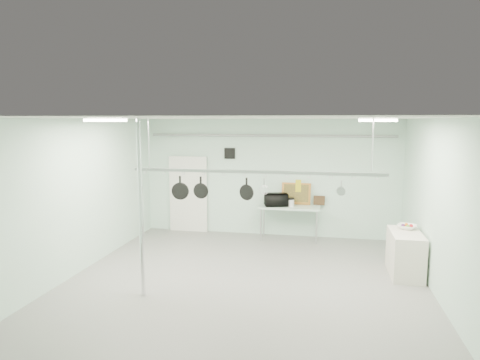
% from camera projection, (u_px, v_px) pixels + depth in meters
% --- Properties ---
extents(floor, '(8.00, 8.00, 0.00)m').
position_uv_depth(floor, '(241.00, 289.00, 8.06)').
color(floor, gray).
rests_on(floor, ground).
extents(ceiling, '(7.00, 8.00, 0.02)m').
position_uv_depth(ceiling, '(241.00, 119.00, 7.61)').
color(ceiling, silver).
rests_on(ceiling, back_wall).
extents(back_wall, '(7.00, 0.02, 3.20)m').
position_uv_depth(back_wall, '(269.00, 178.00, 11.71)').
color(back_wall, silver).
rests_on(back_wall, floor).
extents(right_wall, '(0.02, 8.00, 3.20)m').
position_uv_depth(right_wall, '(445.00, 214.00, 7.16)').
color(right_wall, silver).
rests_on(right_wall, floor).
extents(door, '(1.10, 0.10, 2.20)m').
position_uv_depth(door, '(189.00, 195.00, 12.18)').
color(door, silver).
rests_on(door, floor).
extents(wall_vent, '(0.30, 0.04, 0.30)m').
position_uv_depth(wall_vent, '(230.00, 153.00, 11.81)').
color(wall_vent, black).
rests_on(wall_vent, back_wall).
extents(conduit_pipe, '(6.60, 0.07, 0.07)m').
position_uv_depth(conduit_pipe, '(269.00, 136.00, 11.46)').
color(conduit_pipe, gray).
rests_on(conduit_pipe, back_wall).
extents(chrome_pole, '(0.08, 0.08, 3.20)m').
position_uv_depth(chrome_pole, '(141.00, 209.00, 7.58)').
color(chrome_pole, silver).
rests_on(chrome_pole, floor).
extents(prep_table, '(1.60, 0.70, 0.91)m').
position_uv_depth(prep_table, '(289.00, 209.00, 11.32)').
color(prep_table, silver).
rests_on(prep_table, floor).
extents(side_cabinet, '(0.60, 1.20, 0.90)m').
position_uv_depth(side_cabinet, '(405.00, 254.00, 8.75)').
color(side_cabinet, beige).
rests_on(side_cabinet, floor).
extents(pot_rack, '(4.80, 0.06, 1.00)m').
position_uv_depth(pot_rack, '(255.00, 170.00, 8.00)').
color(pot_rack, '#B7B7BC').
rests_on(pot_rack, ceiling).
extents(light_panel_left, '(0.65, 0.30, 0.05)m').
position_uv_depth(light_panel_left, '(105.00, 120.00, 7.26)').
color(light_panel_left, white).
rests_on(light_panel_left, ceiling).
extents(light_panel_right, '(0.65, 0.30, 0.05)m').
position_uv_depth(light_panel_right, '(378.00, 120.00, 7.74)').
color(light_panel_right, white).
rests_on(light_panel_right, ceiling).
extents(microwave, '(0.68, 0.55, 0.33)m').
position_uv_depth(microwave, '(276.00, 200.00, 11.32)').
color(microwave, black).
rests_on(microwave, prep_table).
extents(coffee_canister, '(0.16, 0.16, 0.19)m').
position_uv_depth(coffee_canister, '(291.00, 203.00, 11.25)').
color(coffee_canister, silver).
rests_on(coffee_canister, prep_table).
extents(painting_large, '(0.79, 0.19, 0.58)m').
position_uv_depth(painting_large, '(296.00, 194.00, 11.53)').
color(painting_large, '#C87B35').
rests_on(painting_large, prep_table).
extents(painting_small, '(0.31, 0.10, 0.25)m').
position_uv_depth(painting_small, '(319.00, 200.00, 11.44)').
color(painting_small, '#372413').
rests_on(painting_small, prep_table).
extents(fruit_bowl, '(0.50, 0.50, 0.09)m').
position_uv_depth(fruit_bowl, '(407.00, 227.00, 8.94)').
color(fruit_bowl, white).
rests_on(fruit_bowl, side_cabinet).
extents(skillet_left, '(0.34, 0.10, 0.45)m').
position_uv_depth(skillet_left, '(180.00, 187.00, 8.33)').
color(skillet_left, black).
rests_on(skillet_left, pot_rack).
extents(skillet_mid, '(0.30, 0.09, 0.41)m').
position_uv_depth(skillet_mid, '(201.00, 187.00, 8.25)').
color(skillet_mid, black).
rests_on(skillet_mid, pot_rack).
extents(skillet_right, '(0.30, 0.16, 0.42)m').
position_uv_depth(skillet_right, '(247.00, 189.00, 8.08)').
color(skillet_right, black).
rests_on(skillet_right, pot_rack).
extents(whisk, '(0.21, 0.21, 0.30)m').
position_uv_depth(whisk, '(264.00, 186.00, 8.00)').
color(whisk, '#B8B8BD').
rests_on(whisk, pot_rack).
extents(grater, '(0.10, 0.04, 0.25)m').
position_uv_depth(grater, '(298.00, 186.00, 7.88)').
color(grater, yellow).
rests_on(grater, pot_rack).
extents(saucepan, '(0.17, 0.11, 0.28)m').
position_uv_depth(saucepan, '(341.00, 188.00, 7.73)').
color(saucepan, silver).
rests_on(saucepan, pot_rack).
extents(fruit_cluster, '(0.24, 0.24, 0.09)m').
position_uv_depth(fruit_cluster, '(407.00, 225.00, 8.93)').
color(fruit_cluster, '#B41018').
rests_on(fruit_cluster, fruit_bowl).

